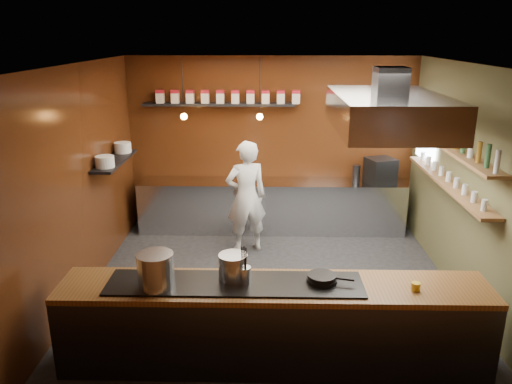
{
  "coord_description": "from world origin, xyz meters",
  "views": [
    {
      "loc": [
        -0.08,
        -6.14,
        3.36
      ],
      "look_at": [
        -0.23,
        0.4,
        1.27
      ],
      "focal_mm": 35.0,
      "sensor_mm": 36.0,
      "label": 1
    }
  ],
  "objects_px": {
    "stockpot_small": "(233,267)",
    "chef": "(246,197)",
    "espresso_machine": "(380,171)",
    "extractor_hood": "(388,111)",
    "stockpot_large": "(156,270)"
  },
  "relations": [
    {
      "from": "stockpot_small",
      "to": "chef",
      "type": "xyz_separation_m",
      "value": [
        0.02,
        2.83,
        -0.18
      ]
    },
    {
      "from": "extractor_hood",
      "to": "stockpot_small",
      "type": "bearing_deg",
      "value": -146.56
    },
    {
      "from": "stockpot_small",
      "to": "chef",
      "type": "relative_size",
      "value": 0.17
    },
    {
      "from": "espresso_machine",
      "to": "stockpot_small",
      "type": "bearing_deg",
      "value": -141.74
    },
    {
      "from": "extractor_hood",
      "to": "chef",
      "type": "relative_size",
      "value": 1.11
    },
    {
      "from": "extractor_hood",
      "to": "stockpot_large",
      "type": "xyz_separation_m",
      "value": [
        -2.48,
        -1.29,
        -1.39
      ]
    },
    {
      "from": "espresso_machine",
      "to": "chef",
      "type": "distance_m",
      "value": 2.41
    },
    {
      "from": "stockpot_large",
      "to": "espresso_machine",
      "type": "xyz_separation_m",
      "value": [
        3.03,
        3.8,
        0.0
      ]
    },
    {
      "from": "chef",
      "to": "espresso_machine",
      "type": "bearing_deg",
      "value": -179.68
    },
    {
      "from": "espresso_machine",
      "to": "chef",
      "type": "bearing_deg",
      "value": 179.97
    },
    {
      "from": "espresso_machine",
      "to": "chef",
      "type": "xyz_separation_m",
      "value": [
        -2.26,
        -0.81,
        -0.22
      ]
    },
    {
      "from": "stockpot_large",
      "to": "stockpot_small",
      "type": "relative_size",
      "value": 1.22
    },
    {
      "from": "extractor_hood",
      "to": "stockpot_small",
      "type": "distance_m",
      "value": 2.51
    },
    {
      "from": "extractor_hood",
      "to": "chef",
      "type": "bearing_deg",
      "value": 135.17
    },
    {
      "from": "stockpot_large",
      "to": "espresso_machine",
      "type": "relative_size",
      "value": 0.84
    }
  ]
}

